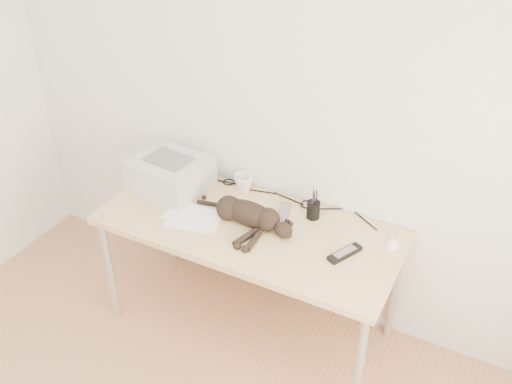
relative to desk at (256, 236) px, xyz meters
The scene contains 11 objects.
wall_back 0.75m from the desk, 90.00° to the left, with size 3.50×3.50×0.00m, color white.
desk is the anchor object (origin of this frame).
printer 0.61m from the desk, behind, with size 0.44×0.39×0.19m.
papers 0.37m from the desk, 150.05° to the right, with size 0.33×0.26×0.01m.
cat 0.21m from the desk, 101.52° to the right, with size 0.61×0.29×0.14m.
mug 0.32m from the desk, 133.29° to the left, with size 0.11×0.11×0.10m, color white.
pen_cup 0.35m from the desk, 25.98° to the left, with size 0.07×0.07×0.18m.
remote_grey 0.21m from the desk, 33.11° to the left, with size 0.05×0.19×0.02m, color slate.
remote_black 0.56m from the desk, ahead, with size 0.05×0.19×0.02m, color black.
mouse 0.74m from the desk, ahead, with size 0.06×0.11×0.03m, color white.
cable_tangle 0.26m from the desk, 90.00° to the left, with size 1.36×0.08×0.01m, color black, non-canonical shape.
Camera 1 is at (1.15, -0.73, 2.53)m, focal length 40.00 mm.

